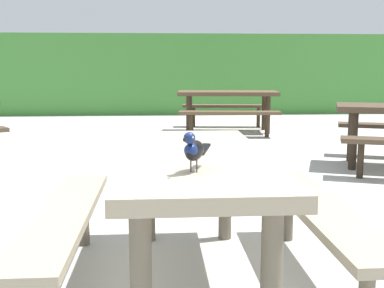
{
  "coord_description": "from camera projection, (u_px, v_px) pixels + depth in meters",
  "views": [
    {
      "loc": [
        -0.02,
        -2.33,
        1.2
      ],
      "look_at": [
        0.14,
        -0.09,
        0.84
      ],
      "focal_mm": 45.6,
      "sensor_mm": 36.0,
      "label": 1
    }
  ],
  "objects": [
    {
      "name": "picnic_table_foreground",
      "position": [
        194.0,
        186.0,
        2.63
      ],
      "size": [
        1.68,
        1.8,
        0.74
      ],
      "color": "gray",
      "rests_on": "ground"
    },
    {
      "name": "picnic_table_mid_left",
      "position": [
        228.0,
        101.0,
        8.88
      ],
      "size": [
        1.87,
        1.84,
        0.74
      ],
      "color": "brown",
      "rests_on": "ground"
    },
    {
      "name": "bird_grackle",
      "position": [
        194.0,
        149.0,
        2.12
      ],
      "size": [
        0.15,
        0.27,
        0.18
      ],
      "color": "black",
      "rests_on": "picnic_table_foreground"
    },
    {
      "name": "hedge_wall",
      "position": [
        159.0,
        74.0,
        12.67
      ],
      "size": [
        28.0,
        1.76,
        1.97
      ],
      "primitive_type": "cube",
      "color": "#428438",
      "rests_on": "ground"
    }
  ]
}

